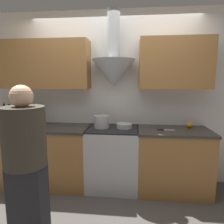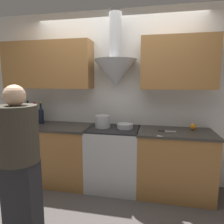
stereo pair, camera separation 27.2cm
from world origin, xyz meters
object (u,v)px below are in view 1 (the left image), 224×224
Objects in this scene: stove_range at (113,158)px; wine_bottle_1 at (10,117)px; wine_bottle_3 at (22,116)px; mixing_bowl at (124,126)px; wine_bottle_2 at (16,116)px; stock_pot at (102,122)px; wine_bottle_0 at (5,115)px; person_foreground_left at (26,164)px; orange_fruit at (190,125)px; wine_bottle_4 at (29,116)px; wine_bottle_5 at (36,116)px.

stove_range is 2.83× the size of wine_bottle_1.
wine_bottle_3 reaches higher than mixing_bowl.
wine_bottle_2 is 1.54× the size of stock_pot.
wine_bottle_0 is 0.23× the size of person_foreground_left.
wine_bottle_0 is at bearing -178.64° from orange_fruit.
wine_bottle_0 is 1.54× the size of mixing_bowl.
wine_bottle_1 is (0.09, -0.02, -0.01)m from wine_bottle_0.
wine_bottle_4 is at bearing 2.75° from wine_bottle_2.
person_foreground_left is (0.73, -1.23, -0.21)m from wine_bottle_3.
person_foreground_left is at bearing -143.28° from orange_fruit.
stock_pot is at bearing -3.66° from wine_bottle_5.
person_foreground_left is (0.93, -1.23, -0.19)m from wine_bottle_1.
wine_bottle_1 is 0.87× the size of wine_bottle_3.
orange_fruit is at bearing 7.22° from stove_range.
wine_bottle_3 is 0.11m from wine_bottle_4.
wine_bottle_5 is (-1.18, 0.08, 0.58)m from stove_range.
stove_range is at bearing -2.54° from wine_bottle_2.
mixing_bowl is 0.95m from orange_fruit.
person_foreground_left is at bearing -124.45° from mixing_bowl.
wine_bottle_4 is at bearing 116.62° from person_foreground_left.
wine_bottle_2 is (-1.49, 0.07, 0.58)m from stove_range.
wine_bottle_1 is 2.70m from orange_fruit.
wine_bottle_1 is 0.30m from wine_bottle_4.
wine_bottle_5 reaches higher than mixing_bowl.
person_foreground_left is at bearing -56.18° from wine_bottle_2.
person_foreground_left is at bearing -50.67° from wine_bottle_0.
wine_bottle_1 is 3.75× the size of orange_fruit.
stove_range is 0.50m from mixing_bowl.
mixing_bowl is (0.16, 0.03, 0.48)m from stove_range.
wine_bottle_0 is 0.97× the size of wine_bottle_3.
wine_bottle_5 is 1.35m from mixing_bowl.
wine_bottle_2 is 0.22× the size of person_foreground_left.
orange_fruit is (1.27, 0.12, -0.05)m from stock_pot.
wine_bottle_0 is 0.10m from wine_bottle_1.
wine_bottle_4 is (0.20, 0.01, -0.00)m from wine_bottle_2.
wine_bottle_0 is 1.63m from person_foreground_left.
stock_pot reaches higher than mixing_bowl.
wine_bottle_4 reaches higher than stove_range.
wine_bottle_5 is (0.21, 0.02, -0.01)m from wine_bottle_3.
wine_bottle_4 is (-1.29, 0.08, 0.58)m from stove_range.
wine_bottle_3 reaches higher than orange_fruit.
mixing_bowl is (1.75, -0.03, -0.09)m from wine_bottle_1.
person_foreground_left reaches higher than wine_bottle_4.
person_foreground_left is (-0.66, -1.18, 0.38)m from stove_range.
stove_range is 1.51m from wine_bottle_3.
wine_bottle_4 is 1.46m from mixing_bowl.
wine_bottle_5 is (0.41, 0.03, 0.01)m from wine_bottle_1.
wine_bottle_1 is 1.43m from stock_pot.
wine_bottle_3 is 0.21m from wine_bottle_5.
person_foreground_left is at bearing -63.38° from wine_bottle_4.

